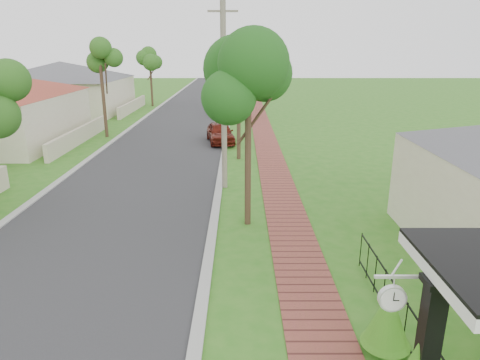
% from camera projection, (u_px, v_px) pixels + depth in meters
% --- Properties ---
extents(road, '(7.00, 120.00, 0.02)m').
position_uv_depth(road, '(168.00, 143.00, 27.23)').
color(road, '#28282B').
rests_on(road, ground).
extents(kerb_right, '(0.30, 120.00, 0.10)m').
position_uv_depth(kerb_right, '(226.00, 143.00, 27.23)').
color(kerb_right, '#9E9E99').
rests_on(kerb_right, ground).
extents(kerb_left, '(0.30, 120.00, 0.10)m').
position_uv_depth(kerb_left, '(111.00, 143.00, 27.23)').
color(kerb_left, '#9E9E99').
rests_on(kerb_left, ground).
extents(sidewalk, '(1.50, 120.00, 0.03)m').
position_uv_depth(sidewalk, '(266.00, 143.00, 27.24)').
color(sidewalk, brown).
rests_on(sidewalk, ground).
extents(porch_post, '(0.48, 0.48, 2.52)m').
position_uv_depth(porch_post, '(426.00, 356.00, 6.86)').
color(porch_post, black).
rests_on(porch_post, ground).
extents(picket_fence, '(0.03, 8.02, 1.00)m').
position_uv_depth(picket_fence, '(419.00, 345.00, 7.99)').
color(picket_fence, black).
rests_on(picket_fence, ground).
extents(street_trees, '(10.70, 37.65, 5.89)m').
position_uv_depth(street_trees, '(181.00, 65.00, 32.41)').
color(street_trees, '#382619').
rests_on(street_trees, ground).
extents(far_house_grey, '(15.56, 15.56, 4.60)m').
position_uv_depth(far_house_grey, '(63.00, 86.00, 39.89)').
color(far_house_grey, beige).
rests_on(far_house_grey, ground).
extents(parked_car_red, '(2.15, 4.01, 1.30)m').
position_uv_depth(parked_car_red, '(220.00, 133.00, 27.15)').
color(parked_car_red, '#59160D').
rests_on(parked_car_red, ground).
extents(parked_car_white, '(2.23, 4.65, 1.47)m').
position_uv_depth(parked_car_white, '(227.00, 106.00, 38.46)').
color(parked_car_white, white).
rests_on(parked_car_white, ground).
extents(near_tree, '(2.36, 2.36, 6.05)m').
position_uv_depth(near_tree, '(248.00, 81.00, 13.39)').
color(near_tree, '#382619').
rests_on(near_tree, ground).
extents(utility_pole, '(1.20, 0.24, 7.59)m').
position_uv_depth(utility_pole, '(224.00, 98.00, 17.53)').
color(utility_pole, gray).
rests_on(utility_pole, ground).
extents(station_clock, '(0.78, 0.13, 0.66)m').
position_uv_depth(station_clock, '(393.00, 297.00, 6.99)').
color(station_clock, white).
rests_on(station_clock, ground).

